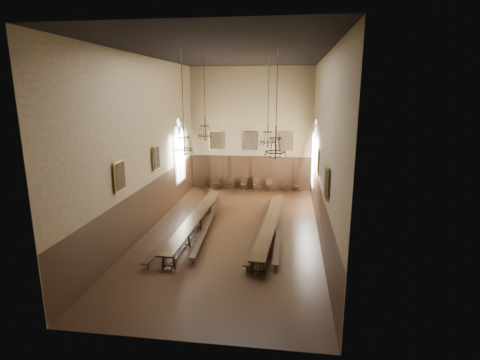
% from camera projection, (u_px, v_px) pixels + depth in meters
% --- Properties ---
extents(floor, '(9.00, 18.00, 0.02)m').
position_uv_depth(floor, '(233.00, 232.00, 19.83)').
color(floor, black).
rests_on(floor, ground).
extents(ceiling, '(9.00, 18.00, 0.02)m').
position_uv_depth(ceiling, '(232.00, 53.00, 17.73)').
color(ceiling, black).
rests_on(ceiling, ground).
extents(wall_back, '(9.00, 0.02, 9.00)m').
position_uv_depth(wall_back, '(251.00, 130.00, 27.46)').
color(wall_back, olive).
rests_on(wall_back, ground).
extents(wall_front, '(9.00, 0.02, 9.00)m').
position_uv_depth(wall_front, '(181.00, 197.00, 10.09)').
color(wall_front, olive).
rests_on(wall_front, ground).
extents(wall_left, '(0.02, 18.00, 9.00)m').
position_uv_depth(wall_left, '(146.00, 146.00, 19.37)').
color(wall_left, olive).
rests_on(wall_left, ground).
extents(wall_right, '(0.02, 18.00, 9.00)m').
position_uv_depth(wall_right, '(324.00, 150.00, 18.19)').
color(wall_right, olive).
rests_on(wall_right, ground).
extents(wainscot_panelling, '(9.00, 18.00, 2.50)m').
position_uv_depth(wainscot_panelling, '(232.00, 209.00, 19.53)').
color(wainscot_panelling, black).
rests_on(wainscot_panelling, floor).
extents(table_left, '(0.77, 10.26, 0.80)m').
position_uv_depth(table_left, '(196.00, 222.00, 20.08)').
color(table_left, black).
rests_on(table_left, floor).
extents(table_right, '(1.24, 9.79, 0.76)m').
position_uv_depth(table_right, '(270.00, 227.00, 19.39)').
color(table_right, black).
rests_on(table_right, floor).
extents(bench_left_outer, '(0.80, 10.24, 0.46)m').
position_uv_depth(bench_left_outer, '(185.00, 224.00, 20.07)').
color(bench_left_outer, black).
rests_on(bench_left_outer, floor).
extents(bench_left_inner, '(0.81, 9.04, 0.41)m').
position_uv_depth(bench_left_inner, '(208.00, 224.00, 20.20)').
color(bench_left_inner, black).
rests_on(bench_left_inner, floor).
extents(bench_right_inner, '(0.65, 9.74, 0.44)m').
position_uv_depth(bench_right_inner, '(260.00, 227.00, 19.71)').
color(bench_right_inner, black).
rests_on(bench_right_inner, floor).
extents(bench_right_outer, '(0.30, 9.34, 0.42)m').
position_uv_depth(bench_right_outer, '(279.00, 228.00, 19.65)').
color(bench_right_outer, black).
rests_on(bench_right_outer, floor).
extents(chair_0, '(0.51, 0.51, 0.97)m').
position_uv_depth(chair_0, '(203.00, 185.00, 28.39)').
color(chair_0, black).
rests_on(chair_0, floor).
extents(chair_1, '(0.45, 0.45, 0.94)m').
position_uv_depth(chair_1, '(216.00, 186.00, 28.29)').
color(chair_1, black).
rests_on(chair_1, floor).
extents(chair_2, '(0.49, 0.49, 0.91)m').
position_uv_depth(chair_2, '(232.00, 186.00, 28.12)').
color(chair_2, black).
rests_on(chair_2, floor).
extents(chair_3, '(0.46, 0.46, 1.02)m').
position_uv_depth(chair_3, '(244.00, 186.00, 28.01)').
color(chair_3, black).
rests_on(chair_3, floor).
extents(chair_4, '(0.52, 0.52, 0.98)m').
position_uv_depth(chair_4, '(256.00, 187.00, 27.88)').
color(chair_4, black).
rests_on(chair_4, floor).
extents(chair_5, '(0.55, 0.55, 0.98)m').
position_uv_depth(chair_5, '(269.00, 187.00, 27.75)').
color(chair_5, black).
rests_on(chair_5, floor).
extents(chair_6, '(0.49, 0.49, 0.95)m').
position_uv_depth(chair_6, '(284.00, 188.00, 27.61)').
color(chair_6, black).
rests_on(chair_6, floor).
extents(chair_7, '(0.44, 0.44, 0.88)m').
position_uv_depth(chair_7, '(296.00, 188.00, 27.59)').
color(chair_7, black).
rests_on(chair_7, floor).
extents(chandelier_back_left, '(0.87, 0.87, 4.36)m').
position_uv_depth(chandelier_back_left, '(205.00, 131.00, 21.17)').
color(chandelier_back_left, black).
rests_on(chandelier_back_left, ceiling).
extents(chandelier_back_right, '(0.85, 0.85, 4.60)m').
position_uv_depth(chandelier_back_right, '(268.00, 136.00, 20.45)').
color(chandelier_back_right, black).
rests_on(chandelier_back_right, ceiling).
extents(chandelier_front_left, '(0.80, 0.80, 4.34)m').
position_uv_depth(chandelier_front_left, '(184.00, 142.00, 16.22)').
color(chandelier_front_left, black).
rests_on(chandelier_front_left, ceiling).
extents(chandelier_front_right, '(0.90, 0.90, 4.43)m').
position_uv_depth(chandelier_front_right, '(276.00, 145.00, 15.96)').
color(chandelier_front_right, black).
rests_on(chandelier_front_right, ceiling).
extents(portrait_back_0, '(1.10, 0.12, 1.40)m').
position_uv_depth(portrait_back_0, '(216.00, 140.00, 27.86)').
color(portrait_back_0, '#A98628').
rests_on(portrait_back_0, wall_back).
extents(portrait_back_1, '(1.10, 0.12, 1.40)m').
position_uv_depth(portrait_back_1, '(251.00, 141.00, 27.52)').
color(portrait_back_1, '#A98628').
rests_on(portrait_back_1, wall_back).
extents(portrait_back_2, '(1.10, 0.12, 1.40)m').
position_uv_depth(portrait_back_2, '(286.00, 141.00, 27.18)').
color(portrait_back_2, '#A98628').
rests_on(portrait_back_2, wall_back).
extents(portrait_left_0, '(0.12, 1.00, 1.30)m').
position_uv_depth(portrait_left_0, '(156.00, 158.00, 20.50)').
color(portrait_left_0, '#A98628').
rests_on(portrait_left_0, wall_left).
extents(portrait_left_1, '(0.12, 1.00, 1.30)m').
position_uv_depth(portrait_left_1, '(120.00, 176.00, 16.16)').
color(portrait_left_1, '#A98628').
rests_on(portrait_left_1, wall_left).
extents(portrait_right_0, '(0.12, 1.00, 1.30)m').
position_uv_depth(portrait_right_0, '(319.00, 162.00, 19.36)').
color(portrait_right_0, '#A98628').
rests_on(portrait_right_0, wall_right).
extents(portrait_right_1, '(0.12, 1.00, 1.30)m').
position_uv_depth(portrait_right_1, '(326.00, 182.00, 15.02)').
color(portrait_right_1, '#A98628').
rests_on(portrait_right_1, wall_right).
extents(window_right, '(0.20, 2.20, 4.60)m').
position_uv_depth(window_right, '(314.00, 154.00, 23.76)').
color(window_right, white).
rests_on(window_right, wall_right).
extents(window_left, '(0.20, 2.20, 4.60)m').
position_uv_depth(window_left, '(179.00, 151.00, 24.91)').
color(window_left, white).
rests_on(window_left, wall_left).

